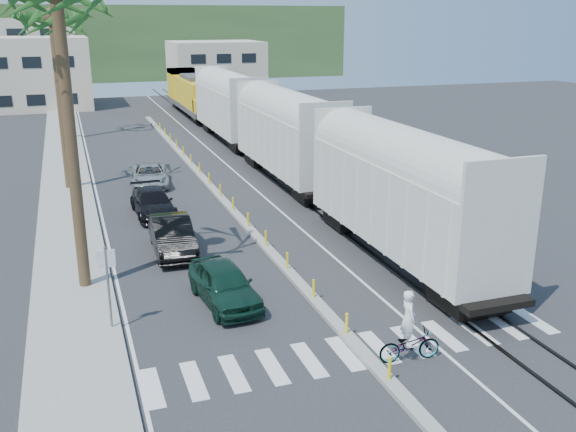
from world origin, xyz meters
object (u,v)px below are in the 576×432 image
at_px(car_second, 172,235).
at_px(cyclist, 409,338).
at_px(street_sign, 108,276).
at_px(car_lead, 224,284).

height_order(car_second, cyclist, cyclist).
height_order(street_sign, car_lead, street_sign).
distance_m(street_sign, cyclist, 9.92).
relative_size(car_second, cyclist, 2.09).
distance_m(street_sign, car_lead, 4.39).
height_order(street_sign, car_second, street_sign).
bearing_deg(car_lead, street_sign, -173.33).
relative_size(car_lead, car_second, 0.94).
bearing_deg(cyclist, car_second, 29.22).
xyz_separation_m(street_sign, cyclist, (8.48, -5.01, -1.22)).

